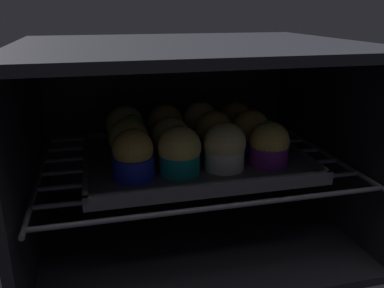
{
  "coord_description": "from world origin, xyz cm",
  "views": [
    {
      "loc": [
        -16.62,
        -46.38,
        41.01
      ],
      "look_at": [
        0.0,
        20.92,
        17.35
      ],
      "focal_mm": 37.36,
      "sensor_mm": 36.0,
      "label": 1
    }
  ],
  "objects_px": {
    "muffin_row0_col3": "(269,145)",
    "muffin_row2_col1": "(166,126)",
    "muffin_row1_col3": "(250,132)",
    "muffin_row0_col0": "(133,155)",
    "muffin_row1_col0": "(129,141)",
    "muffin_row0_col2": "(224,148)",
    "muffin_row0_col1": "(179,152)",
    "baking_tray": "(192,158)",
    "muffin_row1_col1": "(171,140)",
    "muffin_row2_col0": "(125,129)",
    "muffin_row2_col2": "(200,123)",
    "muffin_row1_col2": "(213,134)",
    "muffin_row2_col3": "(236,122)"
  },
  "relations": [
    {
      "from": "muffin_row0_col3",
      "to": "muffin_row2_col1",
      "type": "relative_size",
      "value": 0.98
    },
    {
      "from": "muffin_row1_col3",
      "to": "muffin_row0_col3",
      "type": "bearing_deg",
      "value": -86.17
    },
    {
      "from": "muffin_row0_col0",
      "to": "muffin_row1_col0",
      "type": "height_order",
      "value": "muffin_row1_col0"
    },
    {
      "from": "muffin_row1_col3",
      "to": "muffin_row0_col2",
      "type": "bearing_deg",
      "value": -135.02
    },
    {
      "from": "muffin_row0_col1",
      "to": "muffin_row0_col2",
      "type": "distance_m",
      "value": 0.08
    },
    {
      "from": "muffin_row2_col1",
      "to": "muffin_row1_col0",
      "type": "bearing_deg",
      "value": -136.69
    },
    {
      "from": "muffin_row0_col1",
      "to": "muffin_row1_col3",
      "type": "bearing_deg",
      "value": 26.91
    },
    {
      "from": "baking_tray",
      "to": "muffin_row1_col1",
      "type": "distance_m",
      "value": 0.06
    },
    {
      "from": "muffin_row0_col0",
      "to": "muffin_row2_col0",
      "type": "distance_m",
      "value": 0.15
    },
    {
      "from": "muffin_row2_col1",
      "to": "muffin_row1_col3",
      "type": "bearing_deg",
      "value": -26.95
    },
    {
      "from": "muffin_row0_col2",
      "to": "muffin_row2_col2",
      "type": "distance_m",
      "value": 0.15
    },
    {
      "from": "muffin_row1_col2",
      "to": "muffin_row1_col0",
      "type": "bearing_deg",
      "value": 179.51
    },
    {
      "from": "muffin_row1_col2",
      "to": "muffin_row1_col3",
      "type": "xyz_separation_m",
      "value": [
        0.07,
        0.0,
        -0.0
      ]
    },
    {
      "from": "baking_tray",
      "to": "muffin_row0_col0",
      "type": "height_order",
      "value": "muffin_row0_col0"
    },
    {
      "from": "muffin_row0_col3",
      "to": "muffin_row1_col3",
      "type": "height_order",
      "value": "same"
    },
    {
      "from": "muffin_row2_col1",
      "to": "baking_tray",
      "type": "bearing_deg",
      "value": -65.45
    },
    {
      "from": "muffin_row0_col3",
      "to": "muffin_row1_col0",
      "type": "distance_m",
      "value": 0.25
    },
    {
      "from": "baking_tray",
      "to": "muffin_row2_col3",
      "type": "height_order",
      "value": "muffin_row2_col3"
    },
    {
      "from": "muffin_row0_col0",
      "to": "muffin_row0_col2",
      "type": "relative_size",
      "value": 1.0
    },
    {
      "from": "muffin_row1_col2",
      "to": "muffin_row2_col3",
      "type": "relative_size",
      "value": 1.07
    },
    {
      "from": "muffin_row1_col0",
      "to": "muffin_row1_col1",
      "type": "relative_size",
      "value": 1.1
    },
    {
      "from": "muffin_row0_col1",
      "to": "muffin_row1_col1",
      "type": "distance_m",
      "value": 0.08
    },
    {
      "from": "muffin_row1_col1",
      "to": "muffin_row0_col3",
      "type": "bearing_deg",
      "value": -24.5
    },
    {
      "from": "baking_tray",
      "to": "muffin_row0_col2",
      "type": "relative_size",
      "value": 4.81
    },
    {
      "from": "muffin_row0_col0",
      "to": "muffin_row1_col2",
      "type": "height_order",
      "value": "same"
    },
    {
      "from": "muffin_row0_col1",
      "to": "muffin_row1_col3",
      "type": "height_order",
      "value": "muffin_row0_col1"
    },
    {
      "from": "muffin_row0_col1",
      "to": "muffin_row1_col3",
      "type": "relative_size",
      "value": 1.03
    },
    {
      "from": "muffin_row0_col0",
      "to": "muffin_row1_col1",
      "type": "xyz_separation_m",
      "value": [
        0.08,
        0.08,
        -0.0
      ]
    },
    {
      "from": "muffin_row0_col1",
      "to": "muffin_row2_col2",
      "type": "distance_m",
      "value": 0.17
    },
    {
      "from": "muffin_row0_col1",
      "to": "muffin_row2_col2",
      "type": "xyz_separation_m",
      "value": [
        0.08,
        0.15,
        0.0
      ]
    },
    {
      "from": "muffin_row1_col3",
      "to": "muffin_row2_col3",
      "type": "distance_m",
      "value": 0.08
    },
    {
      "from": "muffin_row1_col0",
      "to": "muffin_row2_col2",
      "type": "bearing_deg",
      "value": 25.96
    },
    {
      "from": "muffin_row2_col0",
      "to": "muffin_row0_col0",
      "type": "bearing_deg",
      "value": -90.23
    },
    {
      "from": "muffin_row1_col0",
      "to": "muffin_row2_col3",
      "type": "height_order",
      "value": "muffin_row1_col0"
    },
    {
      "from": "muffin_row2_col1",
      "to": "muffin_row2_col3",
      "type": "bearing_deg",
      "value": 0.84
    },
    {
      "from": "muffin_row0_col0",
      "to": "baking_tray",
      "type": "bearing_deg",
      "value": 33.96
    },
    {
      "from": "muffin_row1_col2",
      "to": "muffin_row2_col2",
      "type": "relative_size",
      "value": 0.96
    },
    {
      "from": "muffin_row0_col3",
      "to": "muffin_row0_col1",
      "type": "bearing_deg",
      "value": -178.6
    },
    {
      "from": "muffin_row1_col0",
      "to": "muffin_row1_col2",
      "type": "relative_size",
      "value": 1.02
    },
    {
      "from": "muffin_row2_col2",
      "to": "muffin_row2_col1",
      "type": "bearing_deg",
      "value": 178.65
    },
    {
      "from": "muffin_row1_col3",
      "to": "muffin_row2_col1",
      "type": "bearing_deg",
      "value": 153.05
    },
    {
      "from": "muffin_row0_col3",
      "to": "muffin_row2_col1",
      "type": "bearing_deg",
      "value": 135.71
    },
    {
      "from": "muffin_row0_col3",
      "to": "muffin_row1_col0",
      "type": "relative_size",
      "value": 0.94
    },
    {
      "from": "muffin_row0_col1",
      "to": "muffin_row1_col0",
      "type": "distance_m",
      "value": 0.11
    },
    {
      "from": "baking_tray",
      "to": "muffin_row1_col2",
      "type": "xyz_separation_m",
      "value": [
        0.04,
        0.0,
        0.04
      ]
    },
    {
      "from": "muffin_row2_col2",
      "to": "muffin_row2_col3",
      "type": "relative_size",
      "value": 1.12
    },
    {
      "from": "muffin_row1_col3",
      "to": "muffin_row2_col3",
      "type": "height_order",
      "value": "muffin_row1_col3"
    },
    {
      "from": "muffin_row1_col0",
      "to": "muffin_row1_col1",
      "type": "xyz_separation_m",
      "value": [
        0.07,
        -0.0,
        -0.0
      ]
    },
    {
      "from": "baking_tray",
      "to": "muffin_row2_col2",
      "type": "xyz_separation_m",
      "value": [
        0.04,
        0.08,
        0.04
      ]
    },
    {
      "from": "muffin_row0_col2",
      "to": "muffin_row1_col0",
      "type": "relative_size",
      "value": 0.98
    }
  ]
}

